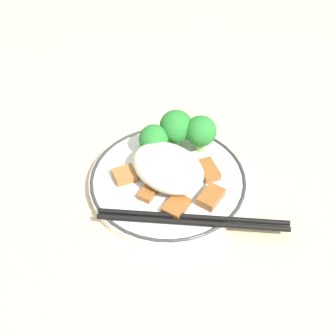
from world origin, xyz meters
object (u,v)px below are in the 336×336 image
object	(u,v)px
broccoli_back_center	(176,127)
broccoli_back_right	(154,139)
plate	(168,181)
chopsticks	(193,220)
broccoli_back_left	(201,132)

from	to	relation	value
broccoli_back_center	broccoli_back_right	world-z (taller)	broccoli_back_center
plate	chopsticks	size ratio (longest dim) A/B	1.07
broccoli_back_left	chopsticks	size ratio (longest dim) A/B	0.28
plate	broccoli_back_left	xyz separation A→B (m)	(-0.01, 0.07, 0.04)
broccoli_back_left	chopsticks	distance (m)	0.14
plate	chopsticks	world-z (taller)	chopsticks
broccoli_back_center	chopsticks	xyz separation A→B (m)	(0.11, -0.09, -0.03)
broccoli_back_center	broccoli_back_right	xyz separation A→B (m)	(-0.01, -0.03, -0.01)
chopsticks	broccoli_back_left	bearing A→B (deg)	125.48
plate	broccoli_back_center	xyz separation A→B (m)	(-0.04, 0.06, 0.04)
broccoli_back_center	broccoli_back_right	size ratio (longest dim) A/B	1.23
broccoli_back_center	broccoli_back_right	distance (m)	0.04
broccoli_back_left	chopsticks	world-z (taller)	broccoli_back_left
broccoli_back_right	chopsticks	distance (m)	0.14
broccoli_back_center	broccoli_back_left	bearing A→B (deg)	25.94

